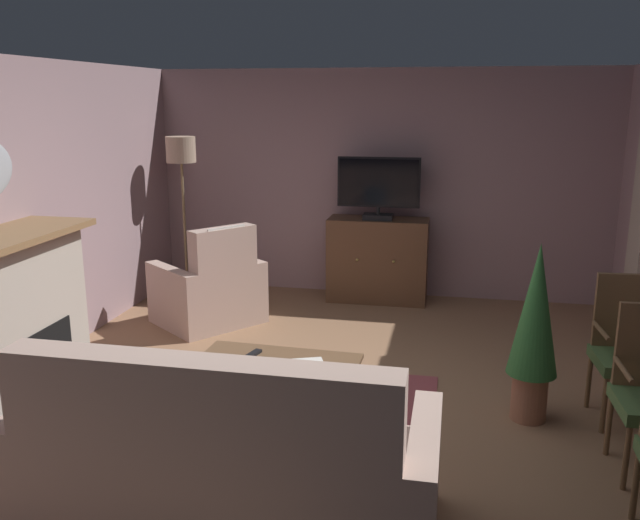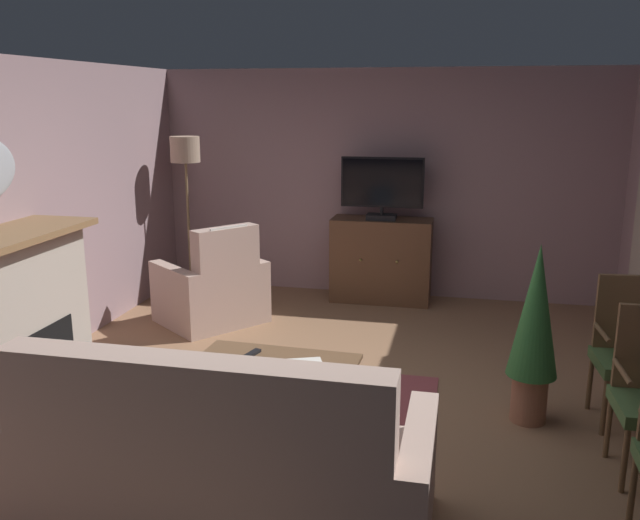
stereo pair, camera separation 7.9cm
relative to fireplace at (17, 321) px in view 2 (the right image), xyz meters
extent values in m
cube|color=#936B4C|center=(2.31, 0.33, -0.64)|extent=(5.77, 6.77, 0.04)
cube|color=gray|center=(2.31, 3.46, 0.66)|extent=(5.77, 0.10, 2.57)
cube|color=#9E474C|center=(2.01, 0.01, -0.62)|extent=(2.16, 2.05, 0.01)
cube|color=#4C4C51|center=(0.42, 0.00, -0.60)|extent=(0.50, 1.45, 0.04)
cube|color=#ADA393|center=(-0.03, 0.00, 0.00)|extent=(0.48, 1.25, 1.25)
cube|color=black|center=(0.18, 0.00, -0.30)|extent=(0.10, 0.70, 0.52)
cube|color=olive|center=(0.01, 0.00, 0.65)|extent=(0.60, 1.41, 0.05)
cube|color=#402A1C|center=(2.34, 3.11, -0.59)|extent=(1.05, 0.38, 0.06)
cube|color=brown|center=(2.34, 3.11, -0.15)|extent=(1.11, 0.44, 0.94)
sphere|color=tan|center=(2.14, 2.88, -0.10)|extent=(0.03, 0.03, 0.03)
sphere|color=tan|center=(2.54, 2.88, -0.10)|extent=(0.03, 0.03, 0.03)
cube|color=black|center=(2.34, 3.06, 0.35)|extent=(0.32, 0.20, 0.06)
cylinder|color=black|center=(2.34, 3.06, 0.42)|extent=(0.04, 0.04, 0.08)
cube|color=black|center=(2.34, 3.06, 0.73)|extent=(0.90, 0.05, 0.54)
cube|color=black|center=(2.34, 3.03, 0.73)|extent=(0.86, 0.01, 0.50)
cube|color=brown|center=(2.00, 0.03, -0.18)|extent=(1.15, 0.64, 0.03)
cylinder|color=brown|center=(2.52, 0.26, -0.41)|extent=(0.04, 0.04, 0.43)
cylinder|color=brown|center=(1.49, 0.30, -0.41)|extent=(0.04, 0.04, 0.43)
cylinder|color=brown|center=(2.50, -0.23, -0.41)|extent=(0.04, 0.04, 0.43)
cylinder|color=brown|center=(1.47, -0.19, -0.41)|extent=(0.04, 0.04, 0.43)
cube|color=black|center=(1.80, 0.11, -0.15)|extent=(0.09, 0.18, 0.02)
cube|color=silver|center=(2.19, 0.02, -0.16)|extent=(0.36, 0.31, 0.01)
cube|color=#BC9E8E|center=(2.03, -1.11, -0.41)|extent=(1.92, 0.92, 0.43)
cube|color=#BC9E8E|center=(2.03, -1.47, 0.13)|extent=(1.92, 0.20, 0.65)
cube|color=#BC9E8E|center=(1.00, -1.11, -0.30)|extent=(0.15, 0.92, 0.65)
cube|color=#BC9E8E|center=(3.07, -1.11, -0.30)|extent=(0.15, 0.92, 0.65)
cube|color=slate|center=(1.80, -1.25, -0.07)|extent=(0.36, 0.13, 0.36)
cube|color=#BC9E8E|center=(0.73, 2.02, -0.40)|extent=(1.07, 1.04, 0.44)
cube|color=#BC9E8E|center=(0.99, 1.82, 0.11)|extent=(0.55, 0.64, 0.60)
cube|color=#BC9E8E|center=(0.48, 1.70, -0.30)|extent=(0.73, 0.61, 0.64)
cube|color=#BC9E8E|center=(0.98, 2.33, -0.30)|extent=(0.73, 0.61, 0.64)
cube|color=white|center=(1.04, 1.78, 0.31)|extent=(0.27, 0.34, 0.24)
cylinder|color=brown|center=(4.19, -0.66, -0.42)|extent=(0.04, 0.04, 0.41)
cylinder|color=brown|center=(4.21, -0.36, -0.42)|extent=(0.04, 0.04, 0.41)
cylinder|color=brown|center=(4.19, 0.04, -0.42)|extent=(0.04, 0.04, 0.41)
cylinder|color=brown|center=(4.19, -0.16, 0.05)|extent=(0.05, 0.37, 0.03)
cube|color=#4C703D|center=(4.40, 0.55, -0.17)|extent=(0.46, 0.49, 0.08)
cube|color=brown|center=(4.38, 0.76, 0.12)|extent=(0.39, 0.07, 0.58)
cylinder|color=brown|center=(4.23, 0.34, -0.42)|extent=(0.04, 0.04, 0.41)
cylinder|color=brown|center=(4.20, 0.73, -0.42)|extent=(0.04, 0.04, 0.41)
cylinder|color=brown|center=(4.20, 0.53, 0.05)|extent=(0.06, 0.37, 0.03)
cylinder|color=#99664C|center=(3.75, 0.45, -0.45)|extent=(0.25, 0.25, 0.35)
cone|color=#2D6B33|center=(3.75, 0.45, 0.20)|extent=(0.35, 0.35, 0.94)
cylinder|color=#4C4233|center=(0.16, 2.84, -0.60)|extent=(0.29, 0.29, 0.04)
cylinder|color=olive|center=(0.16, 2.84, 0.15)|extent=(0.03, 0.03, 1.55)
cylinder|color=tan|center=(0.16, 2.84, 1.07)|extent=(0.33, 0.33, 0.28)
camera|label=1|loc=(3.16, -4.14, 1.62)|focal=37.34mm
camera|label=2|loc=(3.23, -4.12, 1.62)|focal=37.34mm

